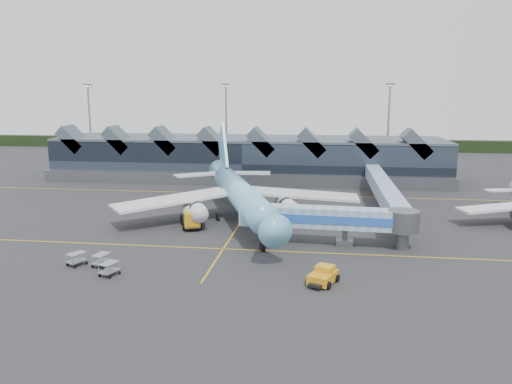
# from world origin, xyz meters

# --- Properties ---
(ground) EXTENTS (260.00, 260.00, 0.00)m
(ground) POSITION_xyz_m (0.00, 0.00, 0.00)
(ground) COLOR #2D2D2F
(ground) RESTS_ON ground
(taxi_stripes) EXTENTS (120.00, 60.00, 0.01)m
(taxi_stripes) POSITION_xyz_m (0.00, 10.00, 0.01)
(taxi_stripes) COLOR gold
(taxi_stripes) RESTS_ON ground
(tree_line_far) EXTENTS (260.00, 4.00, 4.00)m
(tree_line_far) POSITION_xyz_m (0.00, 110.00, 2.00)
(tree_line_far) COLOR black
(tree_line_far) RESTS_ON ground
(terminal) EXTENTS (90.00, 22.25, 12.52)m
(terminal) POSITION_xyz_m (-5.07, 47.35, 4.88)
(terminal) COLOR black
(terminal) RESTS_ON ground
(light_masts) EXTENTS (132.40, 42.56, 22.45)m
(light_masts) POSITION_xyz_m (21.00, 62.80, 12.49)
(light_masts) COLOR gray
(light_masts) RESTS_ON ground
(main_airliner) EXTENTS (37.68, 44.32, 14.71)m
(main_airliner) POSITION_xyz_m (-0.59, 7.75, 4.32)
(main_airliner) COLOR #77C6F2
(main_airliner) RESTS_ON ground
(jet_bridge) EXTENTS (23.28, 4.67, 5.14)m
(jet_bridge) POSITION_xyz_m (14.54, -4.37, 3.53)
(jet_bridge) COLOR #7CA6CF
(jet_bridge) RESTS_ON ground
(fuel_truck) EXTENTS (5.02, 9.12, 3.09)m
(fuel_truck) POSITION_xyz_m (-7.39, 3.32, 1.73)
(fuel_truck) COLOR black
(fuel_truck) RESTS_ON ground
(pushback_tug) EXTENTS (3.63, 4.49, 1.80)m
(pushback_tug) POSITION_xyz_m (12.76, -18.28, 0.81)
(pushback_tug) COLOR orange
(pushback_tug) RESTS_ON ground
(baggage_carts) EXTENTS (7.28, 5.15, 1.48)m
(baggage_carts) POSITION_xyz_m (-12.92, -17.27, 0.83)
(baggage_carts) COLOR #999DA1
(baggage_carts) RESTS_ON ground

